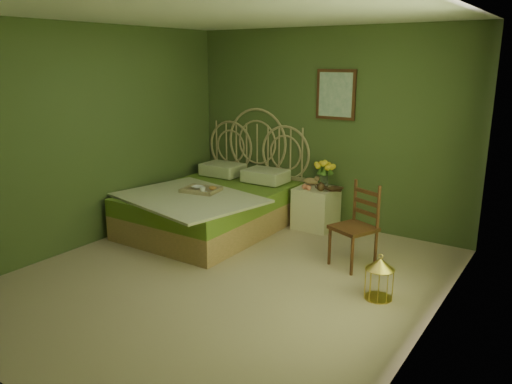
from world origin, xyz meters
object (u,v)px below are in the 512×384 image
Objects in this scene: nightstand at (317,202)px; chair at (357,220)px; birdcage at (379,279)px; bed at (214,204)px.

nightstand reaches higher than chair.
chair is 2.27× the size of birdcage.
chair is (2.05, -0.10, 0.18)m from bed.
bed is 5.97× the size of birdcage.
bed is 2.46× the size of nightstand.
chair is at bearing -43.52° from nightstand.
chair is (0.92, -0.87, 0.16)m from nightstand.
birdcage is at bearing -16.26° from bed.
chair reaches higher than birdcage.
chair is 0.89m from birdcage.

